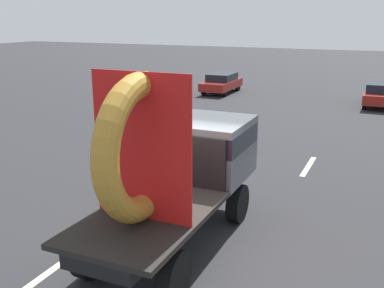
% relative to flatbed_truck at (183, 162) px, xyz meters
% --- Properties ---
extents(ground_plane, '(120.00, 120.00, 0.00)m').
position_rel_flatbed_truck_xyz_m(ground_plane, '(-0.00, -0.32, -1.68)').
color(ground_plane, '#28282B').
extents(flatbed_truck, '(2.02, 5.26, 3.74)m').
position_rel_flatbed_truck_xyz_m(flatbed_truck, '(0.00, 0.00, 0.00)').
color(flatbed_truck, black).
rests_on(flatbed_truck, ground_plane).
extents(distant_sedan, '(1.63, 3.79, 1.24)m').
position_rel_flatbed_truck_xyz_m(distant_sedan, '(3.30, 17.51, -1.02)').
color(distant_sedan, black).
rests_on(distant_sedan, ground_plane).
extents(lane_dash_left_near, '(0.16, 2.63, 0.01)m').
position_rel_flatbed_truck_xyz_m(lane_dash_left_near, '(-1.65, -2.60, -1.68)').
color(lane_dash_left_near, beige).
rests_on(lane_dash_left_near, ground_plane).
extents(lane_dash_left_far, '(0.16, 2.86, 0.01)m').
position_rel_flatbed_truck_xyz_m(lane_dash_left_far, '(-1.65, 5.04, -1.68)').
color(lane_dash_left_far, beige).
rests_on(lane_dash_left_far, ground_plane).
extents(lane_dash_right_far, '(0.16, 2.07, 0.01)m').
position_rel_flatbed_truck_xyz_m(lane_dash_right_far, '(1.65, 5.83, -1.68)').
color(lane_dash_right_far, beige).
rests_on(lane_dash_right_far, ground_plane).
extents(oncoming_car, '(1.58, 3.68, 1.20)m').
position_rel_flatbed_truck_xyz_m(oncoming_car, '(-5.93, 18.08, -1.04)').
color(oncoming_car, black).
rests_on(oncoming_car, ground_plane).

